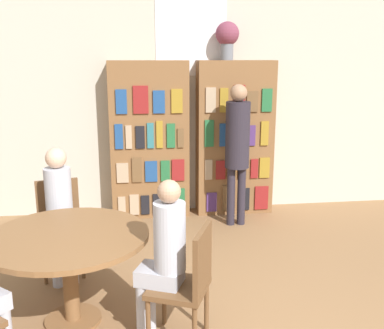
% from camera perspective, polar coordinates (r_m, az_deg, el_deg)
% --- Properties ---
extents(wall_back, '(6.40, 0.07, 3.00)m').
position_cam_1_polar(wall_back, '(5.94, -0.16, 8.39)').
color(wall_back, beige).
rests_on(wall_back, ground_plane).
extents(bookshelf_left, '(0.99, 0.34, 2.00)m').
position_cam_1_polar(bookshelf_left, '(5.78, -5.40, 3.05)').
color(bookshelf_left, brown).
rests_on(bookshelf_left, ground_plane).
extents(bookshelf_right, '(0.99, 0.34, 2.00)m').
position_cam_1_polar(bookshelf_right, '(5.92, 5.44, 3.31)').
color(bookshelf_right, brown).
rests_on(bookshelf_right, ground_plane).
extents(flower_vase, '(0.29, 0.29, 0.47)m').
position_cam_1_polar(flower_vase, '(5.81, 4.50, 15.88)').
color(flower_vase, slate).
rests_on(flower_vase, bookshelf_right).
extents(reading_table, '(1.23, 1.23, 0.74)m').
position_cam_1_polar(reading_table, '(3.60, -15.43, -10.27)').
color(reading_table, brown).
rests_on(reading_table, ground_plane).
extents(chair_left_side, '(0.48, 0.48, 0.89)m').
position_cam_1_polar(chair_left_side, '(4.53, -16.45, -6.99)').
color(chair_left_side, brown).
rests_on(chair_left_side, ground_plane).
extents(chair_far_side, '(0.52, 0.52, 0.89)m').
position_cam_1_polar(chair_far_side, '(3.30, -0.44, -14.45)').
color(chair_far_side, brown).
rests_on(chair_far_side, ground_plane).
extents(seated_reader_left, '(0.31, 0.38, 1.25)m').
position_cam_1_polar(seated_reader_left, '(4.29, -16.45, -5.22)').
color(seated_reader_left, '#B2B7C6').
rests_on(seated_reader_left, ground_plane).
extents(seated_reader_right, '(0.38, 0.34, 1.22)m').
position_cam_1_polar(seated_reader_right, '(3.27, -3.67, -11.21)').
color(seated_reader_right, '#B2B7C6').
rests_on(seated_reader_right, ground_plane).
extents(librarian_standing, '(0.29, 0.56, 1.73)m').
position_cam_1_polar(librarian_standing, '(5.41, 5.80, 2.99)').
color(librarian_standing, '#28232D').
rests_on(librarian_standing, ground_plane).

